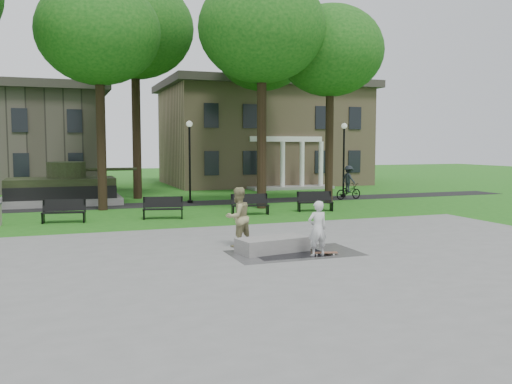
{
  "coord_description": "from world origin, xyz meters",
  "views": [
    {
      "loc": [
        -6.47,
        -18.28,
        3.36
      ],
      "look_at": [
        1.14,
        2.82,
        1.4
      ],
      "focal_mm": 38.0,
      "sensor_mm": 36.0,
      "label": 1
    }
  ],
  "objects_px": {
    "friend_watching": "(238,217)",
    "cyclist": "(349,186)",
    "concrete_block": "(272,245)",
    "park_bench_0": "(64,211)",
    "skateboarder": "(317,228)"
  },
  "relations": [
    {
      "from": "friend_watching",
      "to": "cyclist",
      "type": "bearing_deg",
      "value": -154.14
    },
    {
      "from": "concrete_block",
      "to": "park_bench_0",
      "type": "xyz_separation_m",
      "value": [
        -6.11,
        9.1,
        0.28
      ]
    },
    {
      "from": "cyclist",
      "to": "park_bench_0",
      "type": "height_order",
      "value": "cyclist"
    },
    {
      "from": "skateboarder",
      "to": "friend_watching",
      "type": "xyz_separation_m",
      "value": [
        -1.78,
        2.26,
        0.14
      ]
    },
    {
      "from": "cyclist",
      "to": "friend_watching",
      "type": "bearing_deg",
      "value": 126.91
    },
    {
      "from": "skateboarder",
      "to": "cyclist",
      "type": "height_order",
      "value": "cyclist"
    },
    {
      "from": "friend_watching",
      "to": "cyclist",
      "type": "height_order",
      "value": "cyclist"
    },
    {
      "from": "friend_watching",
      "to": "park_bench_0",
      "type": "height_order",
      "value": "friend_watching"
    },
    {
      "from": "concrete_block",
      "to": "skateboarder",
      "type": "relative_size",
      "value": 1.32
    },
    {
      "from": "park_bench_0",
      "to": "skateboarder",
      "type": "bearing_deg",
      "value": -45.09
    },
    {
      "from": "concrete_block",
      "to": "friend_watching",
      "type": "xyz_separation_m",
      "value": [
        -0.74,
        1.21,
        0.75
      ]
    },
    {
      "from": "skateboarder",
      "to": "park_bench_0",
      "type": "bearing_deg",
      "value": -55.37
    },
    {
      "from": "skateboarder",
      "to": "friend_watching",
      "type": "distance_m",
      "value": 2.88
    },
    {
      "from": "concrete_block",
      "to": "cyclist",
      "type": "relative_size",
      "value": 1.05
    },
    {
      "from": "skateboarder",
      "to": "cyclist",
      "type": "distance_m",
      "value": 17.56
    }
  ]
}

